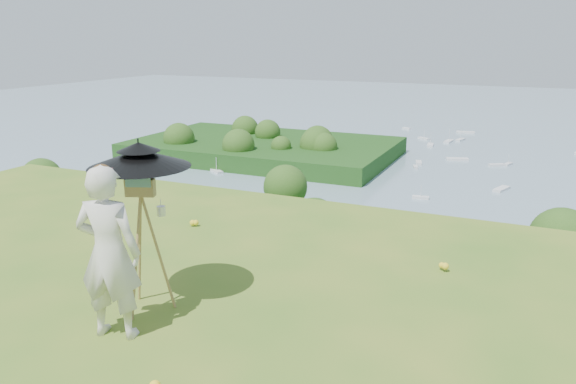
% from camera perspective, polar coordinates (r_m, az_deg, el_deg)
% --- Properties ---
extents(shoreline_tier, '(170.00, 28.00, 8.00)m').
position_cam_1_polar(shoreline_tier, '(86.95, 19.22, -12.05)').
color(shoreline_tier, '#746B5D').
rests_on(shoreline_tier, bay_water).
extents(bay_water, '(700.00, 700.00, 0.00)m').
position_cam_1_polar(bay_water, '(245.44, 23.07, 5.64)').
color(bay_water, '#7092A1').
rests_on(bay_water, ground).
extents(peninsula, '(90.00, 60.00, 12.00)m').
position_cam_1_polar(peninsula, '(179.27, -2.43, 5.25)').
color(peninsula, '#143A10').
rests_on(peninsula, bay_water).
extents(slope_trees, '(110.00, 50.00, 6.00)m').
position_cam_1_polar(slope_trees, '(41.90, 16.32, -10.58)').
color(slope_trees, '#254915').
rests_on(slope_trees, forest_slope).
extents(harbor_town, '(110.00, 22.00, 5.00)m').
position_cam_1_polar(harbor_town, '(84.23, 19.61, -8.11)').
color(harbor_town, beige).
rests_on(harbor_town, shoreline_tier).
extents(moored_boats, '(140.00, 140.00, 0.70)m').
position_cam_1_polar(moored_boats, '(168.48, 17.95, 2.22)').
color(moored_boats, silver).
rests_on(moored_boats, bay_water).
extents(painter, '(0.75, 0.58, 1.82)m').
position_cam_1_polar(painter, '(5.94, -17.74, -5.91)').
color(painter, beige).
rests_on(painter, ground).
extents(field_easel, '(0.82, 0.82, 1.67)m').
position_cam_1_polar(field_easel, '(6.42, -14.42, -4.75)').
color(field_easel, '#9C7541').
rests_on(field_easel, ground).
extents(sun_umbrella, '(1.42, 1.42, 0.59)m').
position_cam_1_polar(sun_umbrella, '(6.22, -14.83, 2.59)').
color(sun_umbrella, black).
rests_on(sun_umbrella, field_easel).
extents(painter_cap, '(0.25, 0.28, 0.10)m').
position_cam_1_polar(painter_cap, '(5.69, -18.45, 2.17)').
color(painter_cap, '#C26A73').
rests_on(painter_cap, painter).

